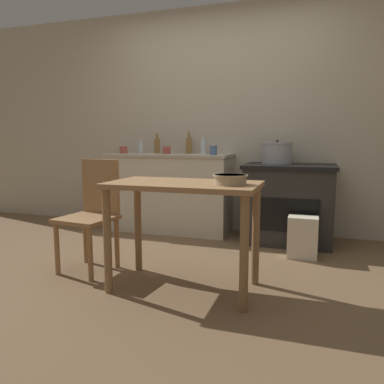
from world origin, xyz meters
TOP-DOWN VIEW (x-y plane):
  - ground_plane at (0.00, 0.00)m, footprint 14.00×14.00m
  - wall_back at (0.00, 1.58)m, footprint 8.00×0.07m
  - counter_cabinet at (-0.54, 1.30)m, footprint 1.45×0.54m
  - stove at (0.81, 1.23)m, footprint 0.91×0.67m
  - work_table at (0.20, -0.28)m, footprint 1.04×0.56m
  - chair at (-0.65, -0.12)m, footprint 0.45×0.45m
  - flour_sack at (0.98, 0.71)m, footprint 0.26×0.18m
  - stock_pot at (0.68, 1.29)m, footprint 0.32×0.32m
  - mixing_bowl_large at (0.53, -0.31)m, footprint 0.23×0.23m
  - bottle_far_left at (-0.73, 1.39)m, footprint 0.07×0.07m
  - bottle_left at (-0.91, 1.34)m, footprint 0.06×0.06m
  - bottle_mid_left at (-0.17, 1.42)m, footprint 0.07×0.07m
  - bottle_center_left at (-0.35, 1.45)m, footprint 0.07×0.07m
  - cup_center at (-0.55, 1.26)m, footprint 0.09×0.09m
  - cup_center_right at (0.03, 1.13)m, footprint 0.08×0.08m
  - cup_mid_right at (-1.10, 1.26)m, footprint 0.09×0.09m

SIDE VIEW (x-z plane):
  - ground_plane at x=0.00m, z-range 0.00..0.00m
  - flour_sack at x=0.98m, z-range 0.00..0.38m
  - stove at x=0.81m, z-range 0.00..0.81m
  - counter_cabinet at x=-0.54m, z-range 0.00..0.90m
  - chair at x=-0.65m, z-range 0.03..0.92m
  - work_table at x=0.20m, z-range 0.25..1.01m
  - mixing_bowl_large at x=0.53m, z-range 0.77..0.83m
  - stock_pot at x=0.68m, z-range 0.80..1.04m
  - cup_center at x=-0.55m, z-range 0.90..0.98m
  - cup_mid_right at x=-1.10m, z-range 0.90..0.98m
  - cup_center_right at x=0.03m, z-range 0.90..0.99m
  - bottle_left at x=-0.91m, z-range 0.88..1.04m
  - bottle_mid_left at x=-0.17m, z-range 0.87..1.08m
  - bottle_far_left at x=-0.73m, z-range 0.87..1.11m
  - bottle_center_left at x=-0.35m, z-range 0.87..1.12m
  - wall_back at x=0.00m, z-range 0.00..2.55m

